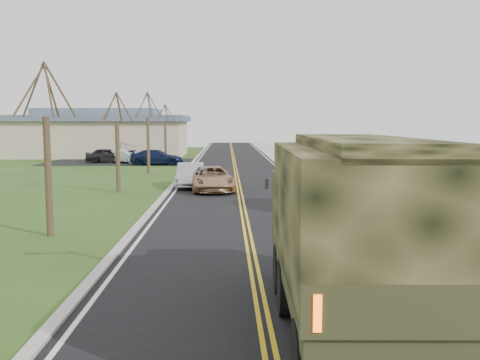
{
  "coord_description": "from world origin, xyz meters",
  "views": [
    {
      "loc": [
        -0.74,
        -8.77,
        3.98
      ],
      "look_at": [
        -0.24,
        11.58,
        1.8
      ],
      "focal_mm": 40.0,
      "sensor_mm": 36.0,
      "label": 1
    }
  ],
  "objects": [
    {
      "name": "bare_tree_a",
      "position": [
        -7.0,
        10.0,
        2.63
      ],
      "size": [
        1.93,
        2.26,
        6.08
      ],
      "color": "#38281C",
      "rests_on": "ground"
    },
    {
      "name": "bare_tree_c",
      "position": [
        -7.0,
        34.0,
        2.78
      ],
      "size": [
        2.04,
        2.39,
        6.42
      ],
      "color": "#38281C",
      "rests_on": "ground"
    },
    {
      "name": "road",
      "position": [
        0.0,
        40.0,
        0.01
      ],
      "size": [
        8.0,
        120.0,
        0.01
      ],
      "primitive_type": "cube",
      "color": "black",
      "rests_on": "ground"
    },
    {
      "name": "military_truck",
      "position": [
        1.59,
        1.08,
        2.14
      ],
      "size": [
        2.82,
        7.56,
        3.73
      ],
      "rotation": [
        0.0,
        0.0,
        -0.03
      ],
      "color": "black",
      "rests_on": "ground"
    },
    {
      "name": "commercial_building",
      "position": [
        -15.98,
        55.97,
        2.69
      ],
      "size": [
        25.5,
        21.5,
        5.65
      ],
      "color": "tan",
      "rests_on": "ground"
    },
    {
      "name": "sedan_silver",
      "position": [
        -3.0,
        24.33,
        0.75
      ],
      "size": [
        1.68,
        4.57,
        1.5
      ],
      "primitive_type": "imported",
      "rotation": [
        0.0,
        0.0,
        0.02
      ],
      "color": "#B8B9BE",
      "rests_on": "ground"
    },
    {
      "name": "bare_tree_b",
      "position": [
        -7.0,
        22.0,
        2.48
      ],
      "size": [
        1.83,
        2.14,
        5.73
      ],
      "color": "#38281C",
      "rests_on": "ground"
    },
    {
      "name": "bare_tree_d",
      "position": [
        -7.0,
        46.0,
        2.55
      ],
      "size": [
        1.88,
        2.2,
        5.91
      ],
      "color": "#38281C",
      "rests_on": "ground"
    },
    {
      "name": "lot_car_navy",
      "position": [
        -7.4,
        42.0,
        0.73
      ],
      "size": [
        5.11,
        2.27,
        1.46
      ],
      "primitive_type": "imported",
      "rotation": [
        0.0,
        0.0,
        1.52
      ],
      "color": "#0E1736",
      "rests_on": "ground"
    },
    {
      "name": "curb_left",
      "position": [
        -4.15,
        40.0,
        0.05
      ],
      "size": [
        0.3,
        120.0,
        0.1
      ],
      "primitive_type": "cube",
      "color": "#9E998E",
      "rests_on": "ground"
    },
    {
      "name": "lot_car_dark",
      "position": [
        -12.63,
        44.91,
        0.74
      ],
      "size": [
        4.51,
        2.16,
        1.49
      ],
      "primitive_type": "imported",
      "rotation": [
        0.0,
        0.0,
        1.67
      ],
      "color": "black",
      "rests_on": "ground"
    },
    {
      "name": "sidewalk_right",
      "position": [
        5.9,
        40.0,
        0.05
      ],
      "size": [
        3.2,
        120.0,
        0.1
      ],
      "primitive_type": "cube",
      "color": "#9E998E",
      "rests_on": "ground"
    },
    {
      "name": "curb_right",
      "position": [
        4.15,
        40.0,
        0.06
      ],
      "size": [
        0.3,
        120.0,
        0.12
      ],
      "primitive_type": "cube",
      "color": "#9E998E",
      "rests_on": "ground"
    },
    {
      "name": "ground",
      "position": [
        0.0,
        0.0,
        0.0
      ],
      "size": [
        160.0,
        160.0,
        0.0
      ],
      "primitive_type": "plane",
      "color": "#2E4316",
      "rests_on": "ground"
    },
    {
      "name": "lot_car_silver",
      "position": [
        -11.01,
        44.66,
        0.66
      ],
      "size": [
        4.24,
        2.69,
        1.32
      ],
      "primitive_type": "imported",
      "rotation": [
        0.0,
        0.0,
        1.22
      ],
      "color": "#BBBCC0",
      "rests_on": "ground"
    },
    {
      "name": "suv_champagne",
      "position": [
        -1.65,
        22.42,
        0.72
      ],
      "size": [
        3.09,
        5.48,
        1.45
      ],
      "primitive_type": "imported",
      "rotation": [
        0.0,
        0.0,
        0.14
      ],
      "color": "tan",
      "rests_on": "ground"
    }
  ]
}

